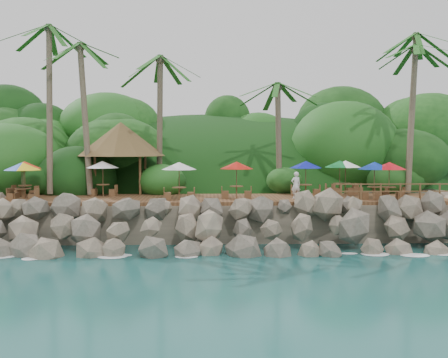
{
  "coord_description": "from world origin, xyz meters",
  "views": [
    {
      "loc": [
        -1.02,
        -24.77,
        5.36
      ],
      "look_at": [
        0.0,
        6.0,
        3.4
      ],
      "focal_mm": 42.04,
      "sensor_mm": 36.0,
      "label": 1
    }
  ],
  "objects": [
    {
      "name": "railing",
      "position": [
        10.21,
        3.65,
        2.91
      ],
      "size": [
        8.3,
        0.1,
        1.0
      ],
      "color": "brown",
      "rests_on": "terrace"
    },
    {
      "name": "terrace",
      "position": [
        0.0,
        6.0,
        2.2
      ],
      "size": [
        26.0,
        5.0,
        0.2
      ],
      "primitive_type": "cube",
      "color": "brown",
      "rests_on": "land_base"
    },
    {
      "name": "palapa",
      "position": [
        -6.59,
        9.51,
        5.79
      ],
      "size": [
        5.71,
        5.71,
        4.6
      ],
      "color": "brown",
      "rests_on": "ground"
    },
    {
      "name": "seawall",
      "position": [
        0.0,
        2.0,
        1.15
      ],
      "size": [
        29.0,
        4.0,
        2.3
      ],
      "primitive_type": null,
      "color": "gray",
      "rests_on": "ground"
    },
    {
      "name": "jungle_foliage",
      "position": [
        0.0,
        15.0,
        0.0
      ],
      "size": [
        44.0,
        16.0,
        12.0
      ],
      "primitive_type": null,
      "color": "#143811",
      "rests_on": "ground"
    },
    {
      "name": "ground",
      "position": [
        0.0,
        0.0,
        0.0
      ],
      "size": [
        140.0,
        140.0,
        0.0
      ],
      "primitive_type": "plane",
      "color": "#19514F",
      "rests_on": "ground"
    },
    {
      "name": "palms",
      "position": [
        0.77,
        8.68,
        11.54
      ],
      "size": [
        28.99,
        7.27,
        11.99
      ],
      "color": "brown",
      "rests_on": "ground"
    },
    {
      "name": "dining_clusters",
      "position": [
        -0.5,
        5.84,
        4.07
      ],
      "size": [
        23.13,
        5.17,
        2.14
      ],
      "color": "brown",
      "rests_on": "terrace"
    },
    {
      "name": "jungle_hill",
      "position": [
        0.0,
        23.5,
        0.0
      ],
      "size": [
        44.8,
        28.0,
        15.4
      ],
      "primitive_type": "ellipsoid",
      "color": "#143811",
      "rests_on": "ground"
    },
    {
      "name": "foam_line",
      "position": [
        0.0,
        0.3,
        0.03
      ],
      "size": [
        25.2,
        0.8,
        0.06
      ],
      "color": "white",
      "rests_on": "ground"
    },
    {
      "name": "waiter",
      "position": [
        4.14,
        5.31,
        3.08
      ],
      "size": [
        0.64,
        0.49,
        1.55
      ],
      "primitive_type": "imported",
      "rotation": [
        0.0,
        0.0,
        3.37
      ],
      "color": "silver",
      "rests_on": "terrace"
    },
    {
      "name": "land_base",
      "position": [
        0.0,
        16.0,
        1.05
      ],
      "size": [
        32.0,
        25.2,
        2.1
      ],
      "primitive_type": "cube",
      "color": "gray",
      "rests_on": "ground"
    }
  ]
}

